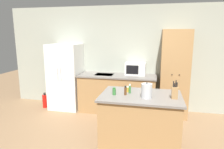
% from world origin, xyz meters
% --- Properties ---
extents(wall_back, '(7.20, 0.06, 2.60)m').
position_xyz_m(wall_back, '(0.00, 2.33, 1.30)').
color(wall_back, '#9EA393').
rests_on(wall_back, ground_plane).
extents(refrigerator, '(0.77, 0.72, 1.66)m').
position_xyz_m(refrigerator, '(-1.93, 1.95, 0.83)').
color(refrigerator, white).
rests_on(refrigerator, ground_plane).
extents(back_counter, '(1.88, 0.71, 0.93)m').
position_xyz_m(back_counter, '(-0.58, 1.97, 0.46)').
color(back_counter, '#9E7547').
rests_on(back_counter, ground_plane).
extents(pantry_cabinet, '(0.63, 0.61, 2.01)m').
position_xyz_m(pantry_cabinet, '(0.76, 2.01, 1.00)').
color(pantry_cabinet, '#9E7547').
rests_on(pantry_cabinet, ground_plane).
extents(kitchen_island, '(1.35, 0.91, 0.90)m').
position_xyz_m(kitchen_island, '(0.10, 0.54, 0.45)').
color(kitchen_island, '#9E7547').
rests_on(kitchen_island, ground_plane).
extents(microwave, '(0.49, 0.34, 0.30)m').
position_xyz_m(microwave, '(-0.15, 2.11, 1.07)').
color(microwave, white).
rests_on(microwave, back_counter).
extents(knife_block, '(0.09, 0.08, 0.30)m').
position_xyz_m(knife_block, '(0.64, 0.45, 1.01)').
color(knife_block, '#9E7547').
rests_on(knife_block, kitchen_island).
extents(spice_bottle_tall_dark, '(0.06, 0.06, 0.13)m').
position_xyz_m(spice_bottle_tall_dark, '(-0.34, 0.45, 0.96)').
color(spice_bottle_tall_dark, '#337033').
rests_on(spice_bottle_tall_dark, kitchen_island).
extents(spice_bottle_short_red, '(0.04, 0.04, 0.16)m').
position_xyz_m(spice_bottle_short_red, '(-0.09, 0.60, 0.98)').
color(spice_bottle_short_red, '#337033').
rests_on(spice_bottle_short_red, kitchen_island).
extents(spice_bottle_amber_oil, '(0.06, 0.06, 0.10)m').
position_xyz_m(spice_bottle_amber_oil, '(-0.14, 0.67, 0.95)').
color(spice_bottle_amber_oil, gold).
rests_on(spice_bottle_amber_oil, kitchen_island).
extents(spice_bottle_green_herb, '(0.04, 0.04, 0.16)m').
position_xyz_m(spice_bottle_green_herb, '(-0.15, 0.48, 0.97)').
color(spice_bottle_green_herb, '#563319').
rests_on(spice_bottle_green_herb, kitchen_island).
extents(kettle, '(0.17, 0.17, 0.26)m').
position_xyz_m(kettle, '(0.20, 0.40, 1.02)').
color(kettle, '#B2B5B7').
rests_on(kettle, kitchen_island).
extents(fire_extinguisher, '(0.13, 0.13, 0.40)m').
position_xyz_m(fire_extinguisher, '(-2.48, 1.80, 0.17)').
color(fire_extinguisher, red).
rests_on(fire_extinguisher, ground_plane).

